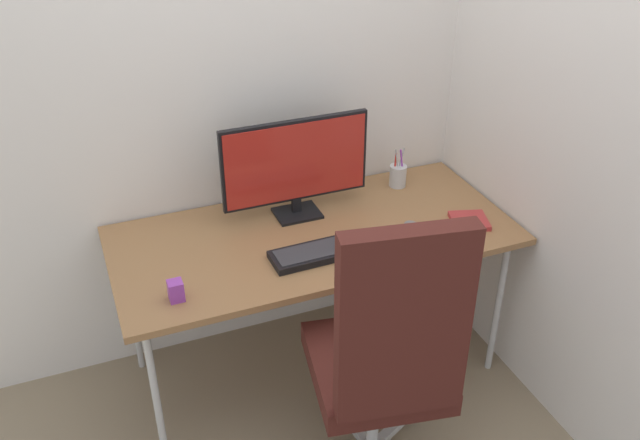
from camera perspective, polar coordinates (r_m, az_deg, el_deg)
The scene contains 11 objects.
ground_plane at distance 3.14m, azimuth -0.44°, elevation -11.96°, with size 8.00×8.00×0.00m, color gray.
wall_back at distance 2.77m, azimuth -3.63°, elevation 15.44°, with size 3.14×0.04×2.80m, color white.
wall_side_right at distance 2.63m, azimuth 18.61°, elevation 13.10°, with size 0.04×2.29×2.80m, color white.
desk at distance 2.73m, azimuth -0.49°, elevation -1.70°, with size 1.57×0.72×0.70m.
office_chair at distance 2.27m, azimuth 5.56°, elevation -11.08°, with size 0.58×0.60×1.18m.
monitor at distance 2.73m, azimuth -2.03°, elevation 4.65°, with size 0.60×0.14×0.41m.
keyboard at distance 2.58m, azimuth 0.47°, elevation -2.55°, with size 0.42×0.15×0.03m.
mouse at distance 2.74m, azimuth 7.69°, elevation -0.57°, with size 0.06×0.09×0.03m, color slate.
pen_holder at distance 3.05m, azimuth 6.45°, elevation 3.69°, with size 0.07×0.07×0.18m.
notebook at distance 2.83m, azimuth 12.22°, elevation -0.07°, with size 0.14×0.14×0.02m, color #B23333.
desk_clamp_accessory at distance 2.39m, azimuth -11.81°, elevation -5.74°, with size 0.05×0.05×0.07m, color purple.
Camera 1 is at (-0.83, -2.14, 2.14)m, focal length 38.79 mm.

